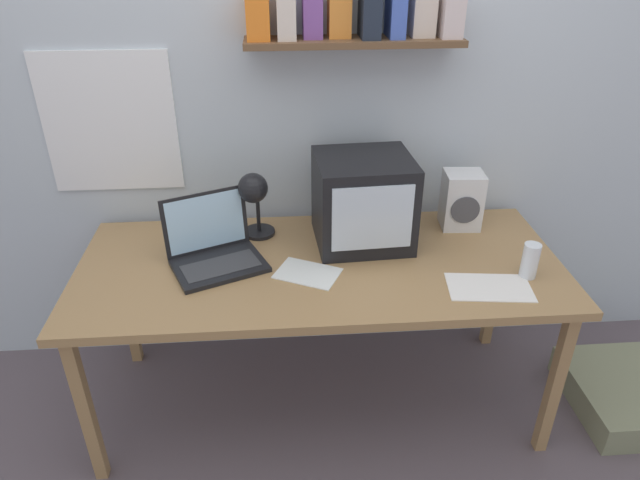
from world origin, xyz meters
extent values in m
plane|color=#61545A|center=(0.00, 0.00, 0.00)|extent=(12.00, 12.00, 0.00)
cube|color=silver|center=(0.00, 0.47, 1.30)|extent=(5.60, 0.06, 2.60)
cube|color=white|center=(-0.83, 0.44, 1.16)|extent=(0.54, 0.01, 0.58)
cube|color=brown|center=(0.16, 0.35, 1.48)|extent=(0.83, 0.18, 0.02)
cube|color=orange|center=(-0.20, 0.37, 1.58)|extent=(0.09, 0.15, 0.16)
cube|color=beige|center=(-0.10, 0.37, 1.59)|extent=(0.07, 0.15, 0.19)
cube|color=#7D4A99|center=(0.00, 0.38, 1.58)|extent=(0.07, 0.12, 0.17)
cube|color=orange|center=(0.10, 0.39, 1.60)|extent=(0.08, 0.11, 0.21)
cube|color=#1D2533|center=(0.21, 0.36, 1.63)|extent=(0.07, 0.16, 0.26)
cube|color=#4360BE|center=(0.31, 0.37, 1.61)|extent=(0.06, 0.15, 0.23)
cube|color=beige|center=(0.42, 0.38, 1.60)|extent=(0.09, 0.12, 0.22)
cube|color=beige|center=(0.52, 0.36, 1.58)|extent=(0.08, 0.16, 0.17)
cube|color=#A57C4D|center=(0.00, 0.00, 0.71)|extent=(1.87, 0.80, 0.03)
cube|color=#A57C4D|center=(-0.87, -0.34, 0.34)|extent=(0.04, 0.05, 0.69)
cube|color=#A57C4D|center=(0.87, -0.34, 0.34)|extent=(0.04, 0.05, 0.69)
cube|color=#A57C4D|center=(-0.87, 0.34, 0.34)|extent=(0.04, 0.05, 0.69)
cube|color=#A57C4D|center=(0.87, 0.34, 0.34)|extent=(0.04, 0.05, 0.69)
cube|color=black|center=(0.19, 0.17, 0.90)|extent=(0.40, 0.37, 0.36)
cube|color=silver|center=(0.20, -0.01, 0.91)|extent=(0.31, 0.03, 0.26)
cube|color=black|center=(-0.39, -0.01, 0.73)|extent=(0.40, 0.35, 0.02)
cube|color=#38383A|center=(-0.38, -0.03, 0.74)|extent=(0.31, 0.23, 0.00)
cube|color=black|center=(-0.44, 0.11, 0.86)|extent=(0.32, 0.16, 0.24)
cube|color=#AAD2EC|center=(-0.44, 0.11, 0.86)|extent=(0.29, 0.14, 0.22)
cylinder|color=black|center=(-0.24, 0.25, 0.73)|extent=(0.13, 0.13, 0.01)
cylinder|color=black|center=(-0.24, 0.25, 0.85)|extent=(0.02, 0.02, 0.23)
sphere|color=black|center=(-0.25, 0.18, 0.97)|extent=(0.12, 0.12, 0.12)
cylinder|color=white|center=(0.76, -0.16, 0.79)|extent=(0.06, 0.06, 0.14)
cylinder|color=#CC3D47|center=(0.76, -0.16, 0.77)|extent=(0.05, 0.05, 0.10)
cube|color=white|center=(0.62, 0.26, 0.85)|extent=(0.17, 0.15, 0.25)
cylinder|color=#4C4C51|center=(0.62, 0.19, 0.83)|extent=(0.12, 0.01, 0.12)
cube|color=white|center=(0.60, -0.22, 0.73)|extent=(0.32, 0.21, 0.00)
cube|color=white|center=(-0.05, -0.08, 0.73)|extent=(0.28, 0.24, 0.00)
cube|color=gray|center=(1.37, -0.14, 0.07)|extent=(0.52, 0.52, 0.14)
camera|label=1|loc=(-0.14, -1.88, 1.90)|focal=32.00mm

